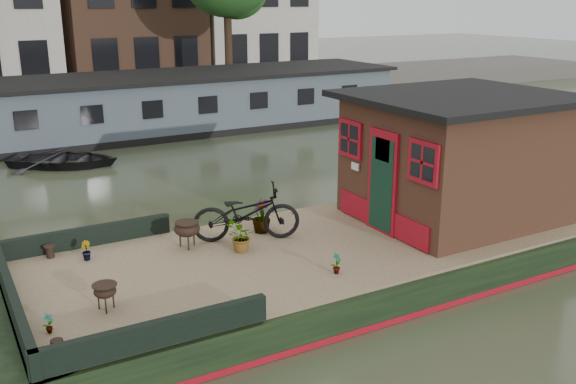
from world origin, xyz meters
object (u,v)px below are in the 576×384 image
brazier_front (106,297)px  dinghy (63,155)px  cabin (457,156)px  potted_plant_a (336,263)px  brazier_rear (187,235)px  bicycle (246,213)px

brazier_front → dinghy: bearing=82.2°
cabin → brazier_front: cabin is taller
potted_plant_a → brazier_rear: brazier_rear is taller
potted_plant_a → brazier_rear: 2.72m
cabin → potted_plant_a: 3.87m
bicycle → potted_plant_a: size_ratio=5.37×
bicycle → brazier_front: bearing=137.5°
potted_plant_a → brazier_front: (-3.45, 0.54, 0.02)m
cabin → bicycle: 4.26m
cabin → brazier_rear: (-5.16, 1.00, -0.99)m
brazier_rear → dinghy: 9.50m
potted_plant_a → dinghy: size_ratio=0.11×
cabin → brazier_rear: cabin is taller
potted_plant_a → dinghy: 11.83m
cabin → brazier_front: bearing=-174.8°
brazier_front → dinghy: (1.53, 11.12, -0.51)m
cabin → potted_plant_a: (-3.53, -1.18, -1.05)m
cabin → dinghy: size_ratio=1.24×
brazier_front → brazier_rear: (1.82, 1.64, 0.04)m
bicycle → dinghy: bicycle is taller
bicycle → dinghy: bearing=28.2°
bicycle → potted_plant_a: bicycle is taller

